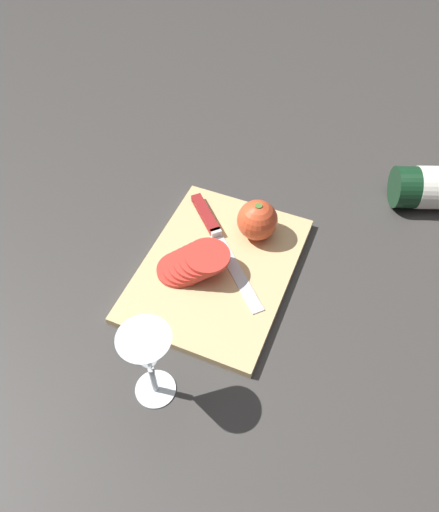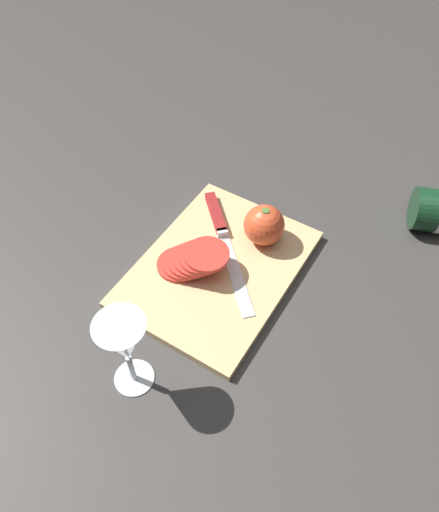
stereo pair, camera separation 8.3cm
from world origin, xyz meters
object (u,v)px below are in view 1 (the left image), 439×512
at_px(wine_glass, 151,357).
at_px(tomato_slice_stack_near, 193,263).
at_px(whole_tomato, 257,220).
at_px(knife, 212,227).

relative_size(wine_glass, tomato_slice_stack_near, 1.25).
relative_size(whole_tomato, knife, 0.34).
distance_m(knife, tomato_slice_stack_near, 0.10).
distance_m(wine_glass, whole_tomato, 0.34).
xyz_separation_m(wine_glass, tomato_slice_stack_near, (-0.21, -0.04, -0.07)).
xyz_separation_m(knife, tomato_slice_stack_near, (0.10, 0.01, 0.02)).
bearing_deg(whole_tomato, knife, -75.94).
bearing_deg(knife, tomato_slice_stack_near, -40.88).
xyz_separation_m(wine_glass, whole_tomato, (-0.33, 0.03, -0.05)).
distance_m(wine_glass, knife, 0.33).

